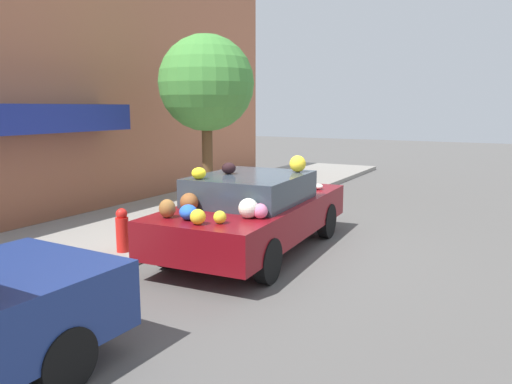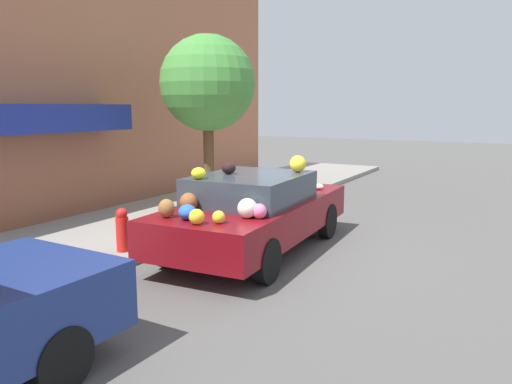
{
  "view_description": "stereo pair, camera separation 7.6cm",
  "coord_description": "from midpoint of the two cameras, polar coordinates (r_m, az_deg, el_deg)",
  "views": [
    {
      "loc": [
        -7.13,
        -4.0,
        2.39
      ],
      "look_at": [
        0.0,
        -0.12,
        1.01
      ],
      "focal_mm": 35.0,
      "sensor_mm": 36.0,
      "label": 1
    },
    {
      "loc": [
        -7.09,
        -4.07,
        2.39
      ],
      "look_at": [
        0.0,
        -0.12,
        1.01
      ],
      "focal_mm": 35.0,
      "sensor_mm": 36.0,
      "label": 2
    }
  ],
  "objects": [
    {
      "name": "ground_plane",
      "position": [
        8.52,
        -0.45,
        -6.62
      ],
      "size": [
        60.0,
        60.0,
        0.0
      ],
      "primitive_type": "plane",
      "color": "#565451"
    },
    {
      "name": "fire_hydrant",
      "position": [
        8.16,
        -14.77,
        -4.22
      ],
      "size": [
        0.2,
        0.2,
        0.7
      ],
      "color": "red",
      "rests_on": "sidewalk_curb"
    },
    {
      "name": "sidewalk_curb",
      "position": [
        10.06,
        -13.98,
        -3.97
      ],
      "size": [
        24.0,
        3.2,
        0.13
      ],
      "color": "gray",
      "rests_on": "ground"
    },
    {
      "name": "building_facade",
      "position": [
        11.43,
        -23.17,
        12.87
      ],
      "size": [
        18.0,
        1.2,
        6.49
      ],
      "color": "#B26B4C",
      "rests_on": "ground"
    },
    {
      "name": "street_tree",
      "position": [
        11.5,
        -5.35,
        12.19
      ],
      "size": [
        2.15,
        2.15,
        3.87
      ],
      "color": "brown",
      "rests_on": "sidewalk_curb"
    },
    {
      "name": "art_car",
      "position": [
        8.25,
        0.08,
        -2.06
      ],
      "size": [
        4.43,
        2.02,
        1.59
      ],
      "rotation": [
        0.0,
        0.0,
        0.06
      ],
      "color": "maroon",
      "rests_on": "ground"
    }
  ]
}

